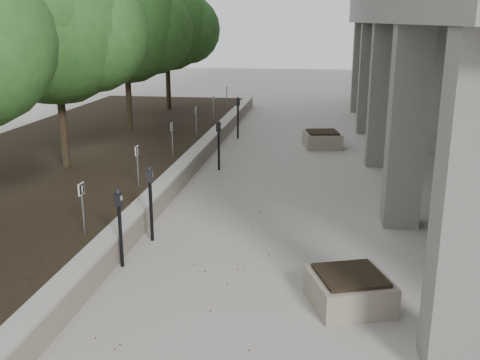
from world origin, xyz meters
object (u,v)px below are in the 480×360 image
Objects in this scene: planter_front at (350,289)px; parking_meter_3 at (151,204)px; parking_meter_2 at (120,229)px; parking_meter_4 at (219,146)px; parking_meter_5 at (238,118)px; crabapple_tree_5 at (167,44)px; crabapple_tree_4 at (126,50)px; planter_back at (322,139)px; crabapple_tree_3 at (57,60)px.

parking_meter_3 is at bearing 150.95° from planter_front.
parking_meter_4 is at bearing 98.27° from parking_meter_2.
parking_meter_3 is 0.99× the size of parking_meter_5.
crabapple_tree_5 is 5.00× the size of planter_front.
parking_meter_3 is at bearing -68.44° from crabapple_tree_4.
parking_meter_4 is 8.08m from planter_front.
planter_front is at bearing -87.64° from planter_back.
crabapple_tree_5 is 5.77m from parking_meter_5.
crabapple_tree_3 is 7.51m from parking_meter_5.
crabapple_tree_4 is 1.00× the size of crabapple_tree_5.
crabapple_tree_5 is 17.39m from planter_front.
crabapple_tree_3 reaches higher than parking_meter_4.
planter_front is at bearing -40.88° from parking_meter_3.
parking_meter_3 is at bearing 94.91° from parking_meter_2.
crabapple_tree_3 is 1.00× the size of crabapple_tree_4.
crabapple_tree_4 is 7.18m from planter_back.
parking_meter_3 is 1.35× the size of planter_front.
planter_back is at bearing 37.95° from crabapple_tree_3.
parking_meter_4 is 1.29× the size of planter_front.
crabapple_tree_5 is 3.65× the size of parking_meter_5.
parking_meter_3 reaches higher than parking_meter_2.
parking_meter_2 is 10.54m from planter_back.
parking_meter_2 is 11.01m from parking_meter_5.
parking_meter_5 is at bearing 161.26° from planter_back.
parking_meter_3 is at bearing -46.80° from crabapple_tree_3.
parking_meter_2 is 1.27× the size of planter_front.
parking_meter_4 is (3.72, -8.29, -2.42)m from crabapple_tree_5.
parking_meter_3 is at bearing -109.93° from planter_back.
parking_meter_3 is (3.41, -8.63, -2.39)m from crabapple_tree_4.
crabapple_tree_5 is at bearing 92.21° from parking_meter_3.
crabapple_tree_4 is at bearing 90.00° from crabapple_tree_3.
crabapple_tree_3 is at bearing 141.26° from planter_front.
parking_meter_3 is 9.79m from parking_meter_5.
parking_meter_2 is at bearing -56.15° from crabapple_tree_3.
parking_meter_3 is (0.16, 1.22, 0.04)m from parking_meter_2.
crabapple_tree_4 is 5.00× the size of planter_front.
planter_front is at bearing -51.24° from parking_meter_4.
crabapple_tree_3 reaches higher than parking_meter_3.
crabapple_tree_3 is 3.71× the size of parking_meter_3.
parking_meter_5 is at bearing -46.93° from crabapple_tree_5.
parking_meter_3 is (3.41, -3.63, -2.39)m from crabapple_tree_3.
crabapple_tree_3 reaches higher than parking_meter_2.
planter_back is (3.00, -1.02, -0.47)m from parking_meter_5.
crabapple_tree_3 is 10.00m from crabapple_tree_5.
planter_back is at bearing -37.80° from parking_meter_5.
planter_front is at bearing -38.74° from crabapple_tree_3.
parking_meter_4 is (3.72, -3.29, -2.42)m from crabapple_tree_4.
parking_meter_2 is at bearing -71.73° from crabapple_tree_4.
parking_meter_3 is 5.35m from parking_meter_4.
crabapple_tree_5 is 4.66× the size of planter_back.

